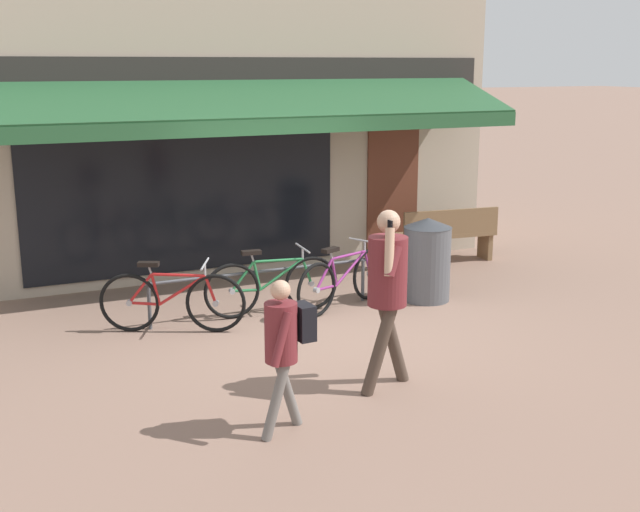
{
  "coord_description": "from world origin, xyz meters",
  "views": [
    {
      "loc": [
        -3.75,
        -8.1,
        3.06
      ],
      "look_at": [
        -0.28,
        -0.53,
        1.05
      ],
      "focal_mm": 45.0,
      "sensor_mm": 36.0,
      "label": 1
    }
  ],
  "objects_px": {
    "bicycle_red": "(172,301)",
    "pedestrian_adult": "(388,280)",
    "pedestrian_child": "(284,338)",
    "park_bench": "(447,234)",
    "bicycle_green": "(272,285)",
    "bicycle_purple": "(344,280)",
    "litter_bin": "(427,259)"
  },
  "relations": [
    {
      "from": "park_bench",
      "to": "pedestrian_child",
      "type": "bearing_deg",
      "value": -129.5
    },
    {
      "from": "litter_bin",
      "to": "park_bench",
      "type": "relative_size",
      "value": 0.67
    },
    {
      "from": "pedestrian_child",
      "to": "bicycle_purple",
      "type": "bearing_deg",
      "value": -128.16
    },
    {
      "from": "bicycle_purple",
      "to": "pedestrian_adult",
      "type": "distance_m",
      "value": 2.71
    },
    {
      "from": "bicycle_green",
      "to": "bicycle_red",
      "type": "bearing_deg",
      "value": -168.93
    },
    {
      "from": "bicycle_purple",
      "to": "pedestrian_child",
      "type": "relative_size",
      "value": 1.2
    },
    {
      "from": "bicycle_green",
      "to": "litter_bin",
      "type": "distance_m",
      "value": 2.11
    },
    {
      "from": "bicycle_purple",
      "to": "bicycle_red",
      "type": "bearing_deg",
      "value": 157.06
    },
    {
      "from": "bicycle_purple",
      "to": "park_bench",
      "type": "distance_m",
      "value": 2.93
    },
    {
      "from": "park_bench",
      "to": "pedestrian_adult",
      "type": "bearing_deg",
      "value": -123.65
    },
    {
      "from": "bicycle_red",
      "to": "pedestrian_adult",
      "type": "relative_size",
      "value": 0.89
    },
    {
      "from": "bicycle_red",
      "to": "park_bench",
      "type": "height_order",
      "value": "park_bench"
    },
    {
      "from": "bicycle_purple",
      "to": "pedestrian_adult",
      "type": "xyz_separation_m",
      "value": [
        -0.78,
        -2.49,
        0.7
      ]
    },
    {
      "from": "bicycle_purple",
      "to": "litter_bin",
      "type": "distance_m",
      "value": 1.17
    },
    {
      "from": "bicycle_green",
      "to": "pedestrian_child",
      "type": "relative_size",
      "value": 1.28
    },
    {
      "from": "pedestrian_adult",
      "to": "pedestrian_child",
      "type": "distance_m",
      "value": 1.36
    },
    {
      "from": "bicycle_red",
      "to": "park_bench",
      "type": "xyz_separation_m",
      "value": [
        4.77,
        1.5,
        0.08
      ]
    },
    {
      "from": "bicycle_red",
      "to": "pedestrian_adult",
      "type": "distance_m",
      "value": 2.95
    },
    {
      "from": "pedestrian_adult",
      "to": "litter_bin",
      "type": "distance_m",
      "value": 3.1
    },
    {
      "from": "pedestrian_adult",
      "to": "pedestrian_child",
      "type": "height_order",
      "value": "pedestrian_adult"
    },
    {
      "from": "litter_bin",
      "to": "park_bench",
      "type": "distance_m",
      "value": 2.12
    },
    {
      "from": "bicycle_red",
      "to": "pedestrian_child",
      "type": "xyz_separation_m",
      "value": [
        0.21,
        -2.95,
        0.46
      ]
    },
    {
      "from": "bicycle_purple",
      "to": "pedestrian_child",
      "type": "height_order",
      "value": "pedestrian_child"
    },
    {
      "from": "park_bench",
      "to": "bicycle_red",
      "type": "bearing_deg",
      "value": -156.37
    },
    {
      "from": "bicycle_red",
      "to": "bicycle_green",
      "type": "height_order",
      "value": "bicycle_red"
    },
    {
      "from": "bicycle_green",
      "to": "bicycle_purple",
      "type": "relative_size",
      "value": 1.06
    },
    {
      "from": "bicycle_green",
      "to": "litter_bin",
      "type": "bearing_deg",
      "value": -2.26
    },
    {
      "from": "pedestrian_child",
      "to": "litter_bin",
      "type": "distance_m",
      "value": 4.28
    },
    {
      "from": "pedestrian_adult",
      "to": "park_bench",
      "type": "distance_m",
      "value": 5.21
    },
    {
      "from": "pedestrian_child",
      "to": "bicycle_green",
      "type": "bearing_deg",
      "value": -113.24
    },
    {
      "from": "bicycle_purple",
      "to": "pedestrian_adult",
      "type": "height_order",
      "value": "pedestrian_adult"
    },
    {
      "from": "bicycle_green",
      "to": "park_bench",
      "type": "distance_m",
      "value": 3.72
    }
  ]
}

